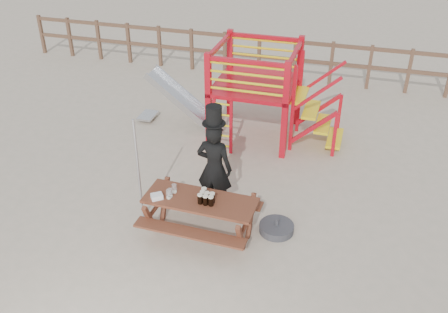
% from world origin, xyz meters
% --- Properties ---
extents(ground, '(60.00, 60.00, 0.00)m').
position_xyz_m(ground, '(0.00, 0.00, 0.00)').
color(ground, '#C1AD96').
rests_on(ground, ground).
extents(back_fence, '(15.09, 0.09, 1.20)m').
position_xyz_m(back_fence, '(0.00, 7.00, 0.74)').
color(back_fence, brown).
rests_on(back_fence, ground).
extents(playground_fort, '(4.71, 1.84, 2.10)m').
position_xyz_m(playground_fort, '(0.12, 3.58, 1.07)').
color(playground_fort, red).
rests_on(playground_fort, ground).
extents(picnic_table, '(1.84, 1.29, 0.70)m').
position_xyz_m(picnic_table, '(0.18, -0.02, 0.44)').
color(picnic_table, brown).
rests_on(picnic_table, ground).
extents(man_with_hat, '(0.64, 0.44, 2.02)m').
position_xyz_m(man_with_hat, '(0.20, 0.68, 0.90)').
color(man_with_hat, black).
rests_on(man_with_hat, ground).
extents(metal_pole, '(0.04, 0.04, 1.91)m').
position_xyz_m(metal_pole, '(-0.92, 0.07, 0.96)').
color(metal_pole, '#B2B2B7').
rests_on(metal_pole, ground).
extents(parasol_base, '(0.58, 0.58, 0.25)m').
position_xyz_m(parasol_base, '(1.37, 0.39, 0.07)').
color(parasol_base, '#38383D').
rests_on(parasol_base, ground).
extents(paper_bag, '(0.23, 0.22, 0.08)m').
position_xyz_m(paper_bag, '(-0.49, -0.20, 0.74)').
color(paper_bag, white).
rests_on(paper_bag, picnic_table).
extents(stout_pints, '(0.26, 0.27, 0.17)m').
position_xyz_m(stout_pints, '(0.29, -0.06, 0.79)').
color(stout_pints, black).
rests_on(stout_pints, picnic_table).
extents(empty_glasses, '(0.11, 0.26, 0.15)m').
position_xyz_m(empty_glasses, '(-0.30, -0.06, 0.77)').
color(empty_glasses, silver).
rests_on(empty_glasses, picnic_table).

